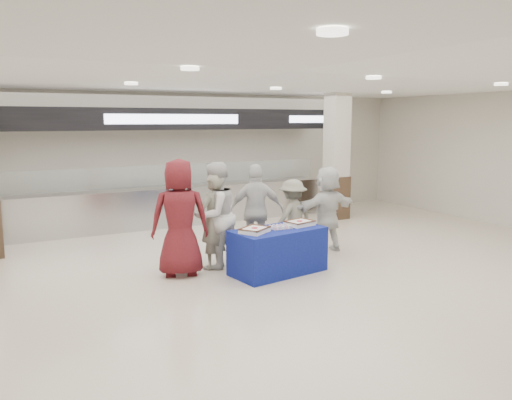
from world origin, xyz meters
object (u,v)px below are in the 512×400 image
display_table (278,251)px  civilian_maroon (180,218)px  cupcake_tray (280,227)px  sheet_cake_right (300,223)px  chef_tall (215,215)px  soldier_a (213,221)px  sheet_cake_left (255,230)px  civilian_white (327,209)px  chef_short (256,211)px  soldier_b (293,217)px

display_table → civilian_maroon: size_ratio=0.80×
cupcake_tray → sheet_cake_right: bearing=9.3°
sheet_cake_right → cupcake_tray: bearing=-170.7°
chef_tall → soldier_a: bearing=8.7°
sheet_cake_left → chef_tall: (-0.32, 0.84, 0.12)m
display_table → civilian_white: size_ratio=0.93×
sheet_cake_left → chef_tall: bearing=110.8°
civilian_maroon → chef_short: 1.66m
display_table → sheet_cake_right: size_ratio=3.00×
civilian_maroon → cupcake_tray: bearing=173.2°
sheet_cake_left → soldier_a: 0.89m
display_table → civilian_white: bearing=17.8°
soldier_b → chef_tall: bearing=-7.6°
soldier_b → cupcake_tray: bearing=36.2°
sheet_cake_left → civilian_maroon: civilian_maroon is taller
display_table → cupcake_tray: size_ratio=4.42×
display_table → soldier_b: size_ratio=1.08×
chef_tall → soldier_b: chef_tall is taller
cupcake_tray → soldier_b: soldier_b is taller
civilian_white → chef_short: bearing=-16.3°
chef_short → sheet_cake_left: bearing=80.2°
soldier_b → display_table: bearing=34.8°
sheet_cake_right → cupcake_tray: (-0.42, -0.07, -0.02)m
sheet_cake_left → civilian_white: size_ratio=0.34×
display_table → sheet_cake_left: (-0.47, -0.06, 0.42)m
sheet_cake_left → civilian_white: bearing=22.1°
sheet_cake_left → cupcake_tray: sheet_cake_left is taller
cupcake_tray → chef_tall: size_ratio=0.19×
sheet_cake_left → cupcake_tray: bearing=6.7°
sheet_cake_right → chef_short: size_ratio=0.30×
chef_tall → soldier_b: 1.66m
civilian_maroon → civilian_white: size_ratio=1.16×
sheet_cake_left → cupcake_tray: size_ratio=1.61×
display_table → chef_short: bearing=73.8°
sheet_cake_left → chef_short: bearing=60.8°
cupcake_tray → soldier_a: (-0.88, 0.75, 0.05)m
chef_tall → display_table: bearing=111.6°
chef_tall → chef_short: size_ratio=1.05×
cupcake_tray → display_table: bearing=-178.2°
soldier_a → civilian_maroon: bearing=-14.4°
soldier_b → sheet_cake_right: bearing=53.1°
cupcake_tray → soldier_a: size_ratio=0.21×
civilian_maroon → sheet_cake_left: bearing=161.3°
cupcake_tray → chef_tall: chef_tall is taller
sheet_cake_right → soldier_a: bearing=152.4°
civilian_maroon → sheet_cake_right: bearing=179.7°
sheet_cake_right → civilian_white: 1.27m
chef_tall → soldier_b: size_ratio=1.28×
display_table → civilian_maroon: (-1.47, 0.64, 0.59)m
sheet_cake_left → chef_short: (0.61, 1.09, 0.07)m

